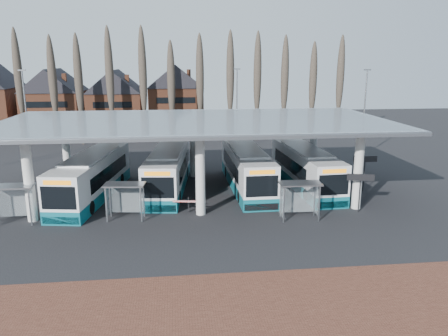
{
  "coord_description": "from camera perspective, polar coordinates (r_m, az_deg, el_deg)",
  "views": [
    {
      "loc": [
        -1.72,
        -28.22,
        11.13
      ],
      "look_at": [
        2.25,
        7.0,
        2.37
      ],
      "focal_mm": 35.0,
      "sensor_mm": 36.0,
      "label": 1
    }
  ],
  "objects": [
    {
      "name": "ground",
      "position": [
        30.38,
        -2.76,
        -7.62
      ],
      "size": [
        140.0,
        140.0,
        0.0
      ],
      "primitive_type": "plane",
      "color": "black",
      "rests_on": "ground"
    },
    {
      "name": "shelter_1",
      "position": [
        31.99,
        -12.77,
        -3.2
      ],
      "size": [
        2.98,
        1.72,
        2.64
      ],
      "rotation": [
        0.0,
        0.0,
        -0.11
      ],
      "color": "gray",
      "rests_on": "ground"
    },
    {
      "name": "lamp_post_c",
      "position": [
        53.2,
        17.85,
        6.97
      ],
      "size": [
        0.8,
        0.16,
        10.17
      ],
      "color": "slate",
      "rests_on": "ground"
    },
    {
      "name": "poplar_row",
      "position": [
        61.29,
        -4.92,
        11.63
      ],
      "size": [
        45.1,
        1.1,
        14.5
      ],
      "color": "#473D33",
      "rests_on": "ground"
    },
    {
      "name": "bus_2",
      "position": [
        38.95,
        2.95,
        -0.13
      ],
      "size": [
        2.97,
        13.1,
        3.63
      ],
      "rotation": [
        0.0,
        0.0,
        0.01
      ],
      "color": "silver",
      "rests_on": "ground"
    },
    {
      "name": "barrier",
      "position": [
        32.53,
        -4.64,
        -4.47
      ],
      "size": [
        2.35,
        0.78,
        1.18
      ],
      "rotation": [
        0.0,
        0.0,
        -0.13
      ],
      "color": "black",
      "rests_on": "ground"
    },
    {
      "name": "shelter_2",
      "position": [
        31.65,
        9.82,
        -3.12
      ],
      "size": [
        2.98,
        1.56,
        2.73
      ],
      "rotation": [
        0.0,
        0.0,
        -0.03
      ],
      "color": "gray",
      "rests_on": "ground"
    },
    {
      "name": "lamp_post_b",
      "position": [
        55.07,
        1.68,
        7.83
      ],
      "size": [
        0.8,
        0.16,
        10.17
      ],
      "color": "slate",
      "rests_on": "ground"
    },
    {
      "name": "shelter_0",
      "position": [
        33.73,
        -25.88,
        -3.24
      ],
      "size": [
        3.01,
        1.57,
        2.76
      ],
      "rotation": [
        0.0,
        0.0,
        0.03
      ],
      "color": "gray",
      "rests_on": "ground"
    },
    {
      "name": "info_sign_0",
      "position": [
        33.9,
        17.4,
        -1.55
      ],
      "size": [
        1.97,
        0.51,
        2.96
      ],
      "rotation": [
        0.0,
        0.0,
        -0.2
      ],
      "color": "black",
      "rests_on": "ground"
    },
    {
      "name": "lamp_post_a",
      "position": [
        53.11,
        -24.4,
        6.39
      ],
      "size": [
        0.8,
        0.16,
        10.17
      ],
      "color": "slate",
      "rests_on": "ground"
    },
    {
      "name": "bus_1",
      "position": [
        38.88,
        -7.24,
        -0.27
      ],
      "size": [
        4.17,
        13.17,
        3.6
      ],
      "rotation": [
        0.0,
        0.0,
        -0.11
      ],
      "color": "silver",
      "rests_on": "ground"
    },
    {
      "name": "bus_3",
      "position": [
        39.97,
        10.53,
        -0.04
      ],
      "size": [
        3.31,
        12.9,
        3.55
      ],
      "rotation": [
        0.0,
        0.0,
        0.04
      ],
      "color": "silver",
      "rests_on": "ground"
    },
    {
      "name": "brick_strip",
      "position": [
        19.73,
        -0.33,
        -20.39
      ],
      "size": [
        70.0,
        10.0,
        0.03
      ],
      "primitive_type": "cube",
      "color": "brown",
      "rests_on": "ground"
    },
    {
      "name": "station_canopy",
      "position": [
        36.66,
        -3.68,
        5.31
      ],
      "size": [
        32.0,
        16.0,
        6.34
      ],
      "color": "silver",
      "rests_on": "ground"
    },
    {
      "name": "info_sign_1",
      "position": [
        39.57,
        17.94,
        0.78
      ],
      "size": [
        2.1,
        0.13,
        3.13
      ],
      "rotation": [
        0.0,
        0.0,
        0.01
      ],
      "color": "black",
      "rests_on": "ground"
    },
    {
      "name": "bus_0",
      "position": [
        37.79,
        -16.83,
        -1.16
      ],
      "size": [
        4.91,
        13.35,
        3.63
      ],
      "rotation": [
        0.0,
        0.0,
        -0.17
      ],
      "color": "silver",
      "rests_on": "ground"
    },
    {
      "name": "townhouse_row",
      "position": [
        73.75,
        -17.61,
        9.2
      ],
      "size": [
        36.8,
        10.3,
        12.25
      ],
      "color": "brown",
      "rests_on": "ground"
    }
  ]
}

